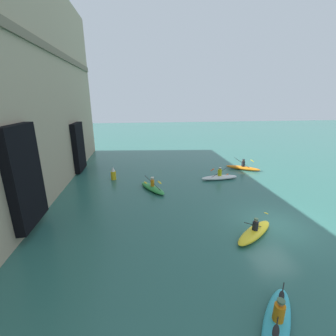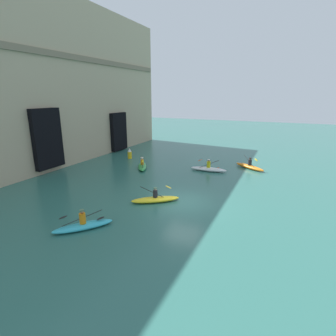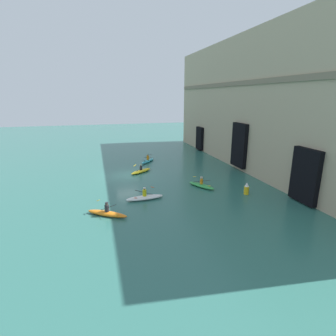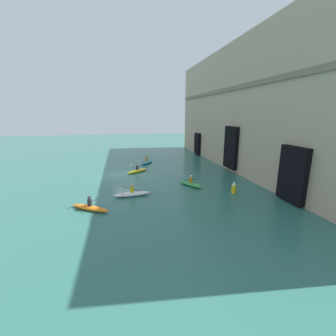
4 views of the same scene
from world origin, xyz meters
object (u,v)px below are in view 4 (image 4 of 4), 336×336
marker_buoy (234,187)px  kayak_yellow (137,171)px  kayak_white (132,194)px  kayak_cyan (147,162)px  kayak_orange (90,207)px  kayak_green (191,184)px

marker_buoy → kayak_yellow: bearing=-139.7°
kayak_white → kayak_cyan: 14.04m
kayak_orange → marker_buoy: size_ratio=2.73×
kayak_white → kayak_cyan: kayak_white is taller
kayak_cyan → kayak_yellow: size_ratio=0.96×
kayak_green → kayak_orange: kayak_orange is taller
marker_buoy → kayak_orange: bearing=-84.4°
kayak_orange → marker_buoy: 13.15m
kayak_yellow → marker_buoy: size_ratio=2.63×
kayak_white → kayak_yellow: bearing=-101.8°
kayak_white → kayak_yellow: 8.83m
kayak_cyan → marker_buoy: 16.37m
kayak_orange → kayak_yellow: (-11.27, 4.60, -0.03)m
kayak_yellow → kayak_green: bearing=-90.8°
kayak_green → kayak_orange: bearing=-95.5°
kayak_cyan → marker_buoy: size_ratio=2.51×
kayak_green → kayak_orange: (4.27, -9.70, 0.01)m
kayak_white → marker_buoy: 9.73m
kayak_orange → kayak_yellow: 12.17m
kayak_white → kayak_orange: kayak_orange is taller
kayak_cyan → kayak_orange: bearing=17.7°
kayak_green → marker_buoy: 4.53m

